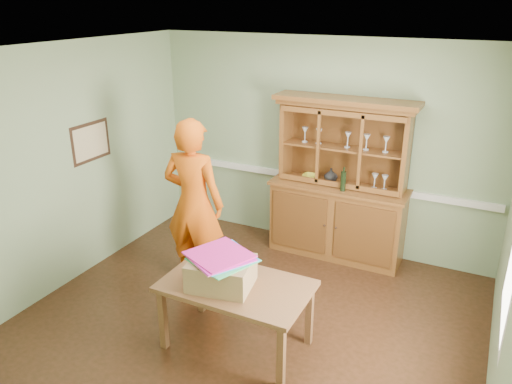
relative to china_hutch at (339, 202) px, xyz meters
The scene contains 12 objects.
floor 1.94m from the china_hutch, 100.89° to the right, with size 4.50×4.50×0.00m, color #462616.
ceiling 2.68m from the china_hutch, 100.89° to the right, with size 4.50×4.50×0.00m, color white.
wall_back 0.76m from the china_hutch, 146.09° to the left, with size 4.50×4.50×0.00m, color gray.
wall_left 3.20m from the china_hutch, 145.64° to the right, with size 4.00×4.00×0.00m, color gray.
wall_front 3.84m from the china_hutch, 95.16° to the right, with size 4.50×4.50×0.00m, color gray.
chair_rail 0.44m from the china_hutch, 149.09° to the left, with size 4.41×0.05×0.08m, color white.
framed_map 3.08m from the china_hutch, 150.21° to the right, with size 0.03×0.60×0.46m.
china_hutch is the anchor object (origin of this frame).
dining_table 2.22m from the china_hutch, 97.10° to the right, with size 1.35×0.81×0.67m.
cardboard_box 2.31m from the china_hutch, 99.48° to the right, with size 0.55×0.44×0.26m, color #9C7950.
kite_stack 2.29m from the china_hutch, 99.83° to the right, with size 0.66×0.66×0.04m.
person 1.87m from the china_hutch, 132.98° to the right, with size 0.71×0.47×1.95m, color #E25A0E.
Camera 1 is at (1.97, -3.87, 3.12)m, focal length 35.00 mm.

